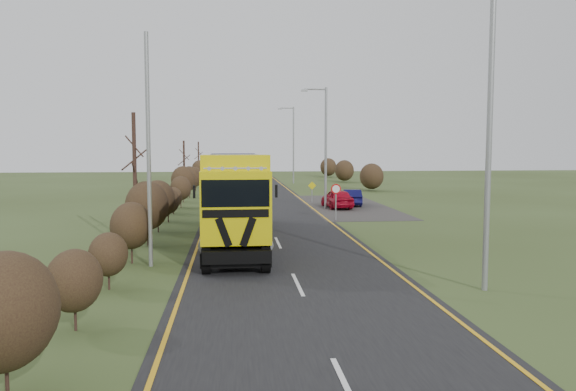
% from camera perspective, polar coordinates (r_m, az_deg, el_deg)
% --- Properties ---
extents(ground, '(160.00, 160.00, 0.00)m').
position_cam_1_polar(ground, '(22.47, -0.20, -6.61)').
color(ground, '#33421C').
rests_on(ground, ground).
extents(road, '(8.00, 120.00, 0.02)m').
position_cam_1_polar(road, '(32.30, -1.89, -3.03)').
color(road, black).
rests_on(road, ground).
extents(layby, '(6.00, 18.00, 0.02)m').
position_cam_1_polar(layby, '(43.02, 5.90, -1.05)').
color(layby, '#322E2C').
rests_on(layby, ground).
extents(lane_markings, '(7.52, 116.00, 0.01)m').
position_cam_1_polar(lane_markings, '(31.99, -1.85, -3.08)').
color(lane_markings, gold).
rests_on(lane_markings, road).
extents(hedgerow, '(2.24, 102.04, 6.05)m').
position_cam_1_polar(hedgerow, '(30.20, -13.05, -0.65)').
color(hedgerow, black).
rests_on(hedgerow, ground).
extents(lorry, '(2.95, 15.16, 4.22)m').
position_cam_1_polar(lorry, '(26.76, -5.43, 0.41)').
color(lorry, black).
rests_on(lorry, ground).
extents(car_red_hatchback, '(2.01, 4.22, 1.39)m').
position_cam_1_polar(car_red_hatchback, '(41.37, 5.02, -0.32)').
color(car_red_hatchback, '#AD081E').
rests_on(car_red_hatchback, ground).
extents(car_blue_sedan, '(1.76, 3.87, 1.23)m').
position_cam_1_polar(car_blue_sedan, '(43.38, 6.49, -0.20)').
color(car_blue_sedan, '#0B0A39').
rests_on(car_blue_sedan, ground).
extents(streetlight_near, '(2.05, 0.19, 9.64)m').
position_cam_1_polar(streetlight_near, '(18.42, 19.44, 7.23)').
color(streetlight_near, gray).
rests_on(streetlight_near, ground).
extents(streetlight_mid, '(1.86, 0.18, 8.74)m').
position_cam_1_polar(streetlight_mid, '(40.56, 3.71, 5.39)').
color(streetlight_mid, gray).
rests_on(streetlight_mid, ground).
extents(streetlight_far, '(1.98, 0.19, 9.34)m').
position_cam_1_polar(streetlight_far, '(68.90, 0.46, 5.53)').
color(streetlight_far, gray).
rests_on(streetlight_far, ground).
extents(left_pole, '(0.16, 0.16, 8.72)m').
position_cam_1_polar(left_pole, '(21.57, -13.98, 4.42)').
color(left_pole, gray).
rests_on(left_pole, ground).
extents(speed_sign, '(0.62, 0.10, 2.24)m').
position_cam_1_polar(speed_sign, '(34.47, 4.89, 0.05)').
color(speed_sign, gray).
rests_on(speed_sign, ground).
extents(warning_board, '(0.66, 0.11, 1.72)m').
position_cam_1_polar(warning_board, '(45.15, 2.46, 0.55)').
color(warning_board, gray).
rests_on(warning_board, ground).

